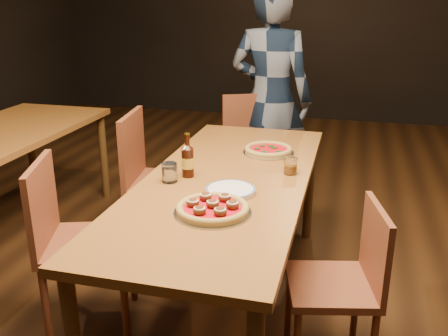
% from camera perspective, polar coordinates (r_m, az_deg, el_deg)
% --- Properties ---
extents(ground, '(9.00, 9.00, 0.00)m').
position_cam_1_polar(ground, '(2.85, 0.27, -15.42)').
color(ground, black).
extents(table_main, '(0.80, 2.00, 0.75)m').
position_cam_1_polar(table_main, '(2.52, 0.29, -2.67)').
color(table_main, brown).
rests_on(table_main, ground).
extents(chair_main_nw, '(0.55, 0.55, 0.92)m').
position_cam_1_polar(chair_main_nw, '(2.58, -15.26, -8.19)').
color(chair_main_nw, brown).
rests_on(chair_main_nw, ground).
extents(chair_main_sw, '(0.51, 0.51, 0.97)m').
position_cam_1_polar(chair_main_sw, '(3.21, -6.63, -1.59)').
color(chair_main_sw, brown).
rests_on(chair_main_sw, ground).
extents(chair_main_e, '(0.46, 0.46, 0.81)m').
position_cam_1_polar(chair_main_e, '(2.32, 12.16, -12.85)').
color(chair_main_e, brown).
rests_on(chair_main_e, ground).
extents(chair_end, '(0.59, 0.59, 0.96)m').
position_cam_1_polar(chair_end, '(3.65, 3.87, 1.04)').
color(chair_end, brown).
rests_on(chair_end, ground).
extents(pizza_meatball, '(0.33, 0.33, 0.06)m').
position_cam_1_polar(pizza_meatball, '(2.10, -1.31, -4.59)').
color(pizza_meatball, '#B7B7BF').
rests_on(pizza_meatball, table_main).
extents(pizza_margherita, '(0.29, 0.29, 0.04)m').
position_cam_1_polar(pizza_margherita, '(2.89, 5.09, 2.08)').
color(pizza_margherita, '#B7B7BF').
rests_on(pizza_margherita, table_main).
extents(plate_stack, '(0.23, 0.23, 0.02)m').
position_cam_1_polar(plate_stack, '(2.31, 0.75, -2.59)').
color(plate_stack, white).
rests_on(plate_stack, table_main).
extents(beer_bottle, '(0.06, 0.06, 0.22)m').
position_cam_1_polar(beer_bottle, '(2.50, -4.17, 0.74)').
color(beer_bottle, black).
rests_on(beer_bottle, table_main).
extents(water_glass, '(0.08, 0.08, 0.10)m').
position_cam_1_polar(water_glass, '(2.45, -6.25, -0.52)').
color(water_glass, white).
rests_on(water_glass, table_main).
extents(amber_glass, '(0.07, 0.07, 0.09)m').
position_cam_1_polar(amber_glass, '(2.56, 7.60, 0.25)').
color(amber_glass, '#9F5C12').
rests_on(amber_glass, table_main).
extents(diner, '(0.69, 0.51, 1.73)m').
position_cam_1_polar(diner, '(3.79, 5.34, 7.75)').
color(diner, black).
rests_on(diner, ground).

